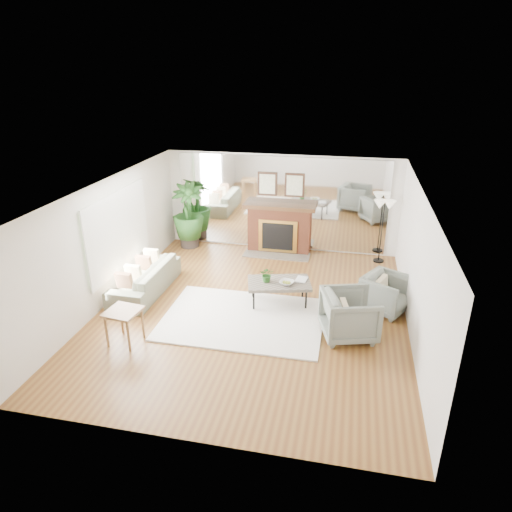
% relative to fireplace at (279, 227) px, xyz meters
% --- Properties ---
extents(ground, '(7.00, 7.00, 0.00)m').
position_rel_fireplace_xyz_m(ground, '(0.00, -3.26, -0.66)').
color(ground, brown).
rests_on(ground, ground).
extents(wall_left, '(0.02, 7.00, 2.50)m').
position_rel_fireplace_xyz_m(wall_left, '(-2.99, -3.26, 0.59)').
color(wall_left, silver).
rests_on(wall_left, ground).
extents(wall_right, '(0.02, 7.00, 2.50)m').
position_rel_fireplace_xyz_m(wall_right, '(2.99, -3.26, 0.59)').
color(wall_right, silver).
rests_on(wall_right, ground).
extents(wall_back, '(6.00, 0.02, 2.50)m').
position_rel_fireplace_xyz_m(wall_back, '(0.00, 0.23, 0.59)').
color(wall_back, silver).
rests_on(wall_back, ground).
extents(mirror_panel, '(5.40, 0.04, 2.40)m').
position_rel_fireplace_xyz_m(mirror_panel, '(0.00, 0.21, 0.59)').
color(mirror_panel, silver).
rests_on(mirror_panel, wall_back).
extents(window_panel, '(0.04, 2.40, 1.50)m').
position_rel_fireplace_xyz_m(window_panel, '(-2.96, -2.86, 0.69)').
color(window_panel, '#B2E09E').
rests_on(window_panel, wall_left).
extents(fireplace, '(1.85, 0.83, 2.05)m').
position_rel_fireplace_xyz_m(fireplace, '(0.00, 0.00, 0.00)').
color(fireplace, brown).
rests_on(fireplace, ground).
extents(area_rug, '(3.07, 2.20, 0.03)m').
position_rel_fireplace_xyz_m(area_rug, '(-0.11, -3.61, -0.64)').
color(area_rug, white).
rests_on(area_rug, ground).
extents(coffee_table, '(1.40, 1.02, 0.50)m').
position_rel_fireplace_xyz_m(coffee_table, '(0.47, -2.84, -0.20)').
color(coffee_table, '#686052').
rests_on(coffee_table, ground).
extents(sofa, '(0.86, 2.12, 0.61)m').
position_rel_fireplace_xyz_m(sofa, '(-2.45, -2.88, -0.35)').
color(sofa, '#6C7059').
rests_on(sofa, ground).
extents(armchair_back, '(1.14, 1.13, 0.77)m').
position_rel_fireplace_xyz_m(armchair_back, '(2.60, -2.68, -0.28)').
color(armchair_back, slate).
rests_on(armchair_back, ground).
extents(armchair_front, '(1.16, 1.15, 0.86)m').
position_rel_fireplace_xyz_m(armchair_front, '(1.90, -3.76, -0.23)').
color(armchair_front, slate).
rests_on(armchair_front, ground).
extents(side_table, '(0.62, 0.62, 0.64)m').
position_rel_fireplace_xyz_m(side_table, '(-1.96, -4.78, -0.13)').
color(side_table, olive).
rests_on(side_table, ground).
extents(potted_ficus, '(1.03, 1.03, 1.73)m').
position_rel_fireplace_xyz_m(potted_ficus, '(-2.41, -0.16, 0.26)').
color(potted_ficus, black).
rests_on(potted_ficus, ground).
extents(floor_lamp, '(0.51, 0.29, 1.58)m').
position_rel_fireplace_xyz_m(floor_lamp, '(2.57, -0.16, 0.69)').
color(floor_lamp, black).
rests_on(floor_lamp, ground).
extents(tabletop_plant, '(0.31, 0.28, 0.32)m').
position_rel_fireplace_xyz_m(tabletop_plant, '(0.23, -2.88, 0.00)').
color(tabletop_plant, '#2D551F').
rests_on(tabletop_plant, coffee_table).
extents(fruit_bowl, '(0.34, 0.34, 0.07)m').
position_rel_fireplace_xyz_m(fruit_bowl, '(0.63, -2.92, -0.12)').
color(fruit_bowl, olive).
rests_on(fruit_bowl, coffee_table).
extents(book, '(0.26, 0.33, 0.02)m').
position_rel_fireplace_xyz_m(book, '(0.79, -2.65, -0.14)').
color(book, olive).
rests_on(book, coffee_table).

